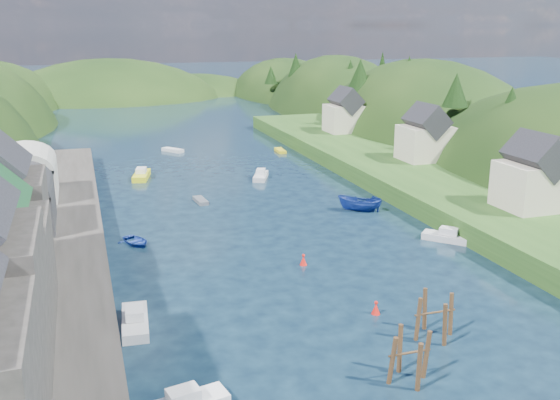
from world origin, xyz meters
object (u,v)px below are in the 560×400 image
object	(u,v)px
channel_buoy_near	(376,308)
piling_cluster_far	(434,320)
channel_buoy_far	(303,260)
piling_cluster_near	(409,361)

from	to	relation	value
channel_buoy_near	piling_cluster_far	bearing A→B (deg)	-63.61
piling_cluster_far	channel_buoy_far	world-z (taller)	piling_cluster_far
piling_cluster_near	channel_buoy_far	size ratio (longest dim) A/B	3.50
piling_cluster_far	channel_buoy_near	world-z (taller)	piling_cluster_far
channel_buoy_far	piling_cluster_far	bearing A→B (deg)	-75.46
piling_cluster_far	channel_buoy_near	distance (m)	5.24
piling_cluster_near	channel_buoy_far	distance (m)	20.60
channel_buoy_near	channel_buoy_far	distance (m)	11.55
channel_buoy_near	channel_buoy_far	xyz separation A→B (m)	(-1.86, 11.40, 0.00)
piling_cluster_far	channel_buoy_far	bearing A→B (deg)	104.54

